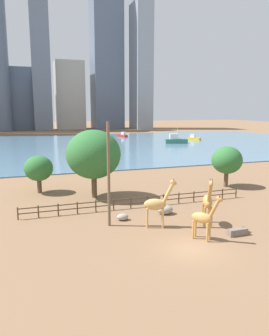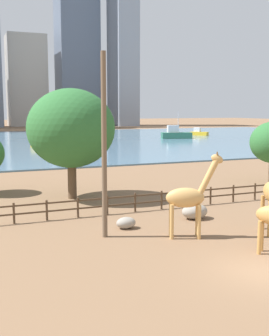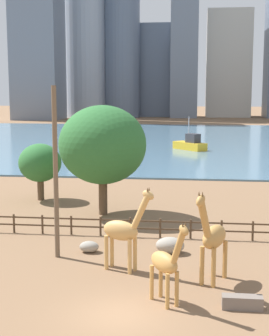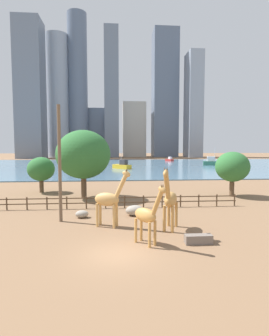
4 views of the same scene
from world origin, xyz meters
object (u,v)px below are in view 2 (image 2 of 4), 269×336
at_px(utility_pole, 104,147).
at_px(tree_left_large, 71,128).
at_px(boat_ferry, 48,142).
at_px(boat_sailboat, 199,133).
at_px(boulder_by_pole, 195,211).
at_px(boat_barge, 101,131).
at_px(boat_tug, 176,134).
at_px(boulder_near_fence, 126,223).
at_px(giraffe_tall, 188,197).

distance_m(utility_pole, tree_left_large, 10.58).
relative_size(boat_ferry, boat_sailboat, 1.24).
xyz_separation_m(boulder_by_pole, boat_ferry, (0.65, 52.06, 0.61)).
bearing_deg(boat_barge, boat_ferry, 126.15).
distance_m(tree_left_large, boat_barge, 89.07).
height_order(utility_pole, tree_left_large, utility_pole).
xyz_separation_m(boulder_by_pole, boat_tug, (32.62, 64.29, 0.77)).
height_order(boulder_by_pole, boat_ferry, boat_ferry).
xyz_separation_m(boulder_near_fence, boat_barge, (28.42, 93.45, 0.54)).
xyz_separation_m(boulder_by_pole, boat_sailboat, (43.80, 72.58, 0.40)).
height_order(boat_sailboat, boat_tug, boat_tug).
bearing_deg(boat_tug, boulder_by_pole, -101.21).
relative_size(utility_pole, boat_ferry, 1.72).
bearing_deg(boulder_near_fence, boat_barge, 73.08).
distance_m(giraffe_tall, boat_barge, 99.78).
height_order(boulder_near_fence, boat_tug, boat_tug).
relative_size(boat_ferry, boat_barge, 1.21).
xyz_separation_m(tree_left_large, boat_barge, (29.27, 84.00, -4.59)).
bearing_deg(boulder_by_pole, boat_barge, 75.78).
relative_size(giraffe_tall, boat_tug, 0.64).
distance_m(boulder_near_fence, boat_tug, 74.75).
relative_size(tree_left_large, boat_ferry, 1.48).
bearing_deg(boat_sailboat, utility_pole, -71.60).
height_order(tree_left_large, boat_barge, tree_left_large).
bearing_deg(giraffe_tall, boat_sailboat, 81.02).
xyz_separation_m(giraffe_tall, boat_ferry, (3.00, 55.35, -1.14)).
bearing_deg(boat_ferry, boulder_near_fence, 131.04).
bearing_deg(boat_sailboat, boulder_by_pole, -68.53).
bearing_deg(giraffe_tall, tree_left_large, 127.47).
bearing_deg(boat_barge, giraffe_tall, 140.31).
height_order(boulder_near_fence, tree_left_large, tree_left_large).
bearing_deg(giraffe_tall, boat_ferry, 109.24).
xyz_separation_m(tree_left_large, boat_tug, (38.30, 55.23, -4.22)).
height_order(utility_pole, boat_tug, utility_pole).
relative_size(boulder_near_fence, boat_sailboat, 0.25).
relative_size(tree_left_large, boat_tug, 1.15).
height_order(boat_ferry, boat_tug, boat_tug).
distance_m(boat_ferry, boat_tug, 34.23).
height_order(boat_tug, boat_barge, boat_tug).
distance_m(boulder_by_pole, boat_tug, 72.09).
distance_m(boulder_by_pole, boat_barge, 96.00).
height_order(giraffe_tall, boulder_near_fence, giraffe_tall).
bearing_deg(boat_barge, boulder_by_pole, 141.15).
height_order(giraffe_tall, tree_left_large, tree_left_large).
bearing_deg(boulder_near_fence, boat_tug, 59.93).
height_order(giraffe_tall, boat_sailboat, giraffe_tall).
height_order(giraffe_tall, boulder_by_pole, giraffe_tall).
bearing_deg(giraffe_tall, boat_barge, 97.27).
bearing_deg(giraffe_tall, boat_tug, 84.98).
relative_size(boat_ferry, boat_tug, 0.78).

